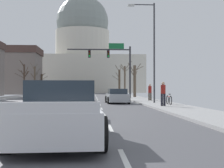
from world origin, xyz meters
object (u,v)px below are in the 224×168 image
bicycle_parked (169,100)px  pedestrian_00 (150,91)px  pickup_truck_near_04 (60,113)px  pedestrian_01 (163,92)px  sedan_oncoming_01 (48,92)px  sedan_near_03 (71,106)px  sedan_oncoming_00 (38,93)px  sedan_oncoming_02 (54,92)px  sedan_near_01 (117,96)px  sedan_near_02 (74,100)px  sedan_near_00 (81,96)px  signal_gantry (112,59)px  street_lamp_right (151,44)px

bicycle_parked → pedestrian_00: bearing=90.5°
pickup_truck_near_04 → pedestrian_01: size_ratio=3.25×
pedestrian_01 → sedan_oncoming_01: bearing=109.4°
sedan_near_03 → sedan_oncoming_00: sedan_oncoming_00 is taller
sedan_oncoming_02 → bicycle_parked: 46.40m
sedan_near_01 → sedan_oncoming_02: 40.54m
sedan_near_02 → pedestrian_00: bearing=54.5°
sedan_near_00 → sedan_near_01: size_ratio=0.98×
sedan_near_02 → sedan_near_03: 6.94m
sedan_oncoming_00 → sedan_oncoming_01: sedan_oncoming_00 is taller
sedan_oncoming_00 → sedan_oncoming_01: (0.19, 9.77, -0.01)m
signal_gantry → sedan_oncoming_01: signal_gantry is taller
sedan_near_01 → pedestrian_01: 7.61m
sedan_oncoming_01 → pedestrian_01: pedestrian_01 is taller
signal_gantry → sedan_near_03: signal_gantry is taller
street_lamp_right → bicycle_parked: street_lamp_right is taller
street_lamp_right → bicycle_parked: bearing=-73.5°
sedan_near_00 → sedan_oncoming_02: size_ratio=1.00×
sedan_oncoming_00 → sedan_oncoming_02: sedan_oncoming_00 is taller
pedestrian_01 → signal_gantry: bearing=98.0°
pedestrian_00 → bicycle_parked: pedestrian_00 is taller
signal_gantry → pickup_truck_near_04: size_ratio=1.43×
sedan_near_01 → sedan_near_02: (-3.53, -7.11, -0.04)m
signal_gantry → pedestrian_00: (3.32, -7.66, -3.93)m
street_lamp_right → pedestrian_01: bearing=-90.5°
sedan_near_02 → sedan_oncoming_00: 27.97m
sedan_oncoming_00 → sedan_oncoming_02: bearing=89.5°
sedan_near_02 → sedan_near_03: sedan_near_02 is taller
signal_gantry → sedan_oncoming_02: signal_gantry is taller
signal_gantry → sedan_oncoming_00: size_ratio=1.68×
street_lamp_right → sedan_near_01: (-2.75, 2.15, -4.56)m
sedan_near_02 → bicycle_parked: size_ratio=2.66×
signal_gantry → sedan_oncoming_02: (-10.52, 28.74, -4.42)m
pickup_truck_near_04 → pedestrian_01: (5.90, 13.59, 0.37)m
sedan_oncoming_00 → bicycle_parked: (14.05, -25.05, -0.12)m
pickup_truck_near_04 → bicycle_parked: (6.81, 15.63, -0.23)m
street_lamp_right → pedestrian_01: size_ratio=5.03×
pickup_truck_near_04 → sedan_oncoming_00: (-7.24, 40.68, -0.12)m
sedan_near_00 → sedan_near_01: 6.56m
street_lamp_right → sedan_near_03: 14.12m
sedan_near_01 → sedan_oncoming_02: (-10.28, 39.22, -0.05)m
sedan_near_00 → bicycle_parked: size_ratio=2.45×
sedan_near_02 → pickup_truck_near_04: bearing=-88.6°
street_lamp_right → bicycle_parked: size_ratio=4.85×
sedan_oncoming_00 → sedan_near_02: bearing=-75.7°
sedan_near_03 → pedestrian_01: (6.01, 6.94, 0.52)m
sedan_near_02 → pedestrian_01: bearing=0.1°
pickup_truck_near_04 → bicycle_parked: bearing=66.5°
street_lamp_right → pedestrian_00: 6.50m
sedan_near_02 → sedan_near_03: (0.22, -6.94, -0.02)m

